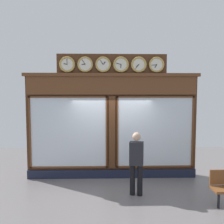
% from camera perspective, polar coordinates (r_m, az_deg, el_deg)
% --- Properties ---
extents(shop_facade, '(5.50, 0.42, 3.94)m').
position_cam_1_polar(shop_facade, '(7.38, -0.02, -2.94)').
color(shop_facade, '#4C2B16').
rests_on(shop_facade, ground_plane).
extents(pedestrian, '(0.40, 0.30, 1.69)m').
position_cam_1_polar(pedestrian, '(6.22, 6.08, -12.00)').
color(pedestrian, black).
rests_on(pedestrian, ground_plane).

